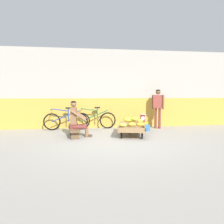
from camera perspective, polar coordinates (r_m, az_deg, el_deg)
name	(u,v)px	position (r m, az deg, el deg)	size (l,w,h in m)	color
ground_plane	(117,143)	(5.76, 1.28, -8.59)	(80.00, 80.00, 0.00)	#A39E93
back_wall	(106,89)	(8.39, -1.71, 6.44)	(16.00, 0.30, 3.12)	gold
banana_cart	(132,128)	(6.79, 5.55, -4.45)	(1.16, 1.60, 0.36)	#99754C
banana_pile	(132,122)	(6.63, 5.66, -2.69)	(1.02, 1.04, 0.26)	gold
low_bench	(74,130)	(6.65, -10.54, -5.08)	(0.43, 1.13, 0.27)	brown
vendor_seated	(77,119)	(6.58, -9.83, -1.93)	(0.69, 0.50, 1.14)	brown
plastic_crate	(142,126)	(7.90, 8.46, -3.80)	(0.36, 0.28, 0.30)	gold
weighing_scale	(142,118)	(7.86, 8.49, -1.62)	(0.30, 0.30, 0.29)	#28282D
bicycle_near_left	(66,121)	(7.91, -12.77, -2.38)	(1.66, 0.48, 0.86)	black
bicycle_far_left	(95,120)	(7.98, -4.84, -2.20)	(1.66, 0.48, 0.86)	black
customer_adult	(158,104)	(8.24, 12.65, 2.10)	(0.40, 0.36, 1.53)	brown
shopping_bag	(147,128)	(7.61, 9.75, -4.39)	(0.18, 0.12, 0.24)	#3370B7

